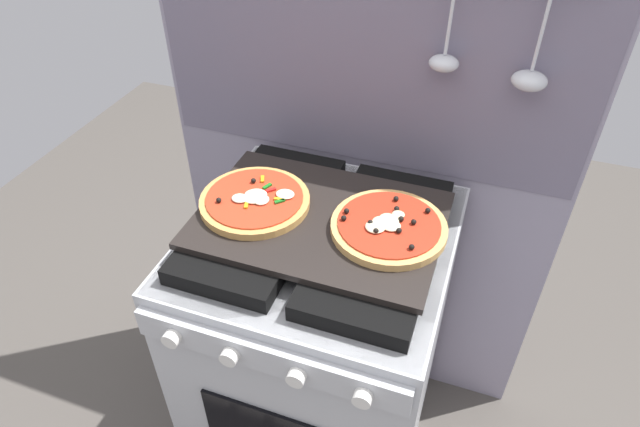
{
  "coord_description": "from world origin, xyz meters",
  "views": [
    {
      "loc": [
        0.31,
        -0.88,
        1.7
      ],
      "look_at": [
        0.0,
        0.0,
        0.93
      ],
      "focal_mm": 30.85,
      "sensor_mm": 36.0,
      "label": 1
    }
  ],
  "objects_px": {
    "baking_tray": "(320,220)",
    "pizza_left": "(255,200)",
    "pizza_right": "(389,226)",
    "stove": "(320,347)"
  },
  "relations": [
    {
      "from": "baking_tray",
      "to": "pizza_right",
      "type": "distance_m",
      "value": 0.16
    },
    {
      "from": "pizza_right",
      "to": "pizza_left",
      "type": "bearing_deg",
      "value": -177.58
    },
    {
      "from": "pizza_left",
      "to": "pizza_right",
      "type": "relative_size",
      "value": 1.0
    },
    {
      "from": "stove",
      "to": "baking_tray",
      "type": "bearing_deg",
      "value": 90.0
    },
    {
      "from": "baking_tray",
      "to": "pizza_left",
      "type": "bearing_deg",
      "value": -177.33
    },
    {
      "from": "baking_tray",
      "to": "stove",
      "type": "bearing_deg",
      "value": -90.0
    },
    {
      "from": "baking_tray",
      "to": "pizza_right",
      "type": "relative_size",
      "value": 2.15
    },
    {
      "from": "pizza_left",
      "to": "pizza_right",
      "type": "xyz_separation_m",
      "value": [
        0.31,
        0.01,
        0.0
      ]
    },
    {
      "from": "baking_tray",
      "to": "pizza_left",
      "type": "distance_m",
      "value": 0.16
    },
    {
      "from": "pizza_right",
      "to": "baking_tray",
      "type": "bearing_deg",
      "value": -177.82
    }
  ]
}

